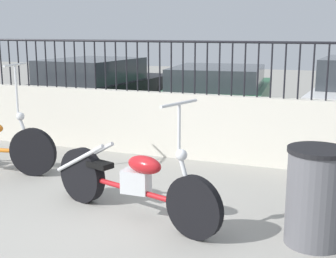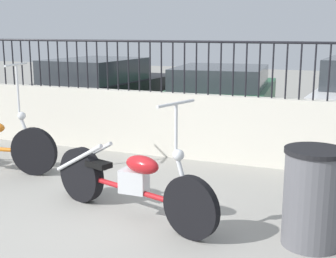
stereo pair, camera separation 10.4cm
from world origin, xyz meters
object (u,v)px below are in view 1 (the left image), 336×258
object	(u,v)px
trash_bin	(316,196)
car_black	(96,88)
motorcycle_red	(124,181)
car_green	(218,96)

from	to	relation	value
trash_bin	car_black	bearing A→B (deg)	135.75
motorcycle_red	car_green	size ratio (longest dim) A/B	0.51
trash_bin	car_black	world-z (taller)	car_black
trash_bin	car_green	world-z (taller)	car_green
car_black	car_green	xyz separation A→B (m)	(2.77, 0.01, -0.03)
motorcycle_red	car_black	size ratio (longest dim) A/B	0.48
trash_bin	car_green	xyz separation A→B (m)	(-2.19, 4.84, 0.18)
motorcycle_red	car_black	bearing A→B (deg)	140.34
car_green	motorcycle_red	bearing A→B (deg)	177.87
motorcycle_red	trash_bin	distance (m)	1.91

